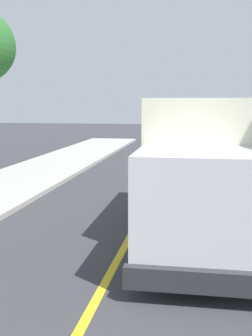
% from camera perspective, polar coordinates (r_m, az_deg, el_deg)
% --- Properties ---
extents(centre_line_yellow, '(0.16, 56.00, 0.01)m').
position_cam_1_polar(centre_line_yellow, '(11.06, 1.24, -7.68)').
color(centre_line_yellow, gold).
rests_on(centre_line_yellow, ground).
extents(box_truck, '(2.45, 7.20, 3.20)m').
position_cam_1_polar(box_truck, '(10.30, 9.94, 0.99)').
color(box_truck, '#F2EDCC').
rests_on(box_truck, ground).
extents(parked_car_near, '(1.94, 4.45, 1.67)m').
position_cam_1_polar(parked_car_near, '(17.61, 12.12, 0.91)').
color(parked_car_near, maroon).
rests_on(parked_car_near, ground).
extents(parked_car_mid, '(1.85, 4.42, 1.67)m').
position_cam_1_polar(parked_car_mid, '(24.92, 10.42, 3.22)').
color(parked_car_mid, '#4C564C').
rests_on(parked_car_mid, ground).
extents(parked_car_far, '(1.86, 4.42, 1.67)m').
position_cam_1_polar(parked_car_far, '(30.49, 10.49, 4.20)').
color(parked_car_far, silver).
rests_on(parked_car_far, ground).
extents(parked_car_furthest, '(2.02, 4.48, 1.67)m').
position_cam_1_polar(parked_car_furthest, '(36.01, 10.80, 4.87)').
color(parked_car_furthest, '#2D4793').
rests_on(parked_car_furthest, ground).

